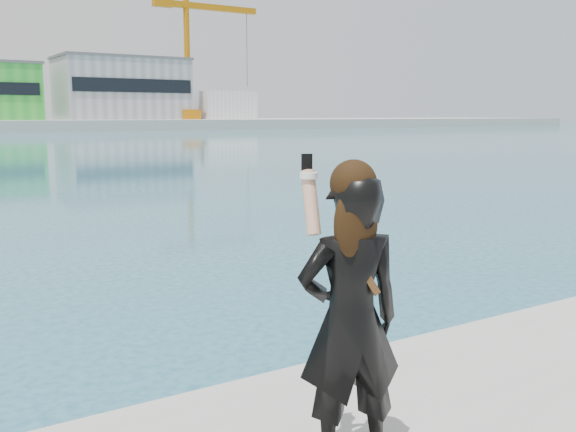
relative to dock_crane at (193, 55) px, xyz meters
The scene contains 5 objects.
warehouse_grey_right 16.01m from the dock_crane, 155.64° to the left, with size 25.50×15.35×12.50m.
ancillary_shed 13.95m from the dock_crane, 24.45° to the left, with size 12.00×10.00×6.00m, color silver.
dock_crane is the anchor object (origin of this frame).
flagpole_right 32.27m from the dock_crane, behind, with size 1.28×0.16×8.00m.
woman 134.37m from the dock_crane, 113.65° to the right, with size 0.75×0.60×1.91m.
Camera 1 is at (-2.74, -3.42, 2.94)m, focal length 40.00 mm.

